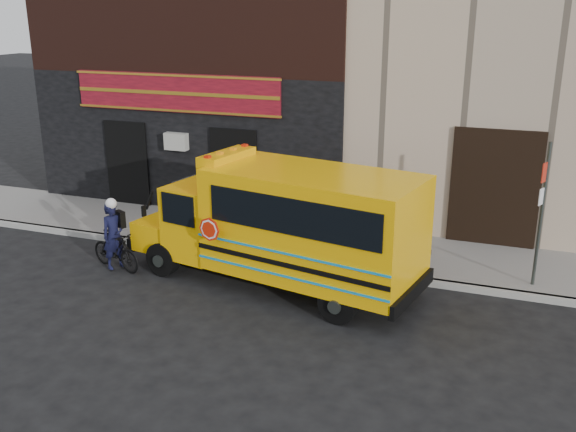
# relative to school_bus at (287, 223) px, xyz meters

# --- Properties ---
(ground) EXTENTS (120.00, 120.00, 0.00)m
(ground) POSITION_rel_school_bus_xyz_m (0.14, -1.44, -1.51)
(ground) COLOR black
(ground) RESTS_ON ground
(curb) EXTENTS (40.00, 0.20, 0.15)m
(curb) POSITION_rel_school_bus_xyz_m (0.14, 1.16, -1.43)
(curb) COLOR #9B9A95
(curb) RESTS_ON ground
(sidewalk) EXTENTS (40.00, 3.00, 0.15)m
(sidewalk) POSITION_rel_school_bus_xyz_m (0.14, 2.66, -1.43)
(sidewalk) COLOR gray
(sidewalk) RESTS_ON ground
(building) EXTENTS (20.00, 10.70, 12.00)m
(building) POSITION_rel_school_bus_xyz_m (0.09, 9.01, 4.62)
(building) COLOR tan
(building) RESTS_ON sidewalk
(school_bus) EXTENTS (7.18, 3.43, 2.92)m
(school_bus) POSITION_rel_school_bus_xyz_m (0.00, 0.00, 0.00)
(school_bus) COLOR black
(school_bus) RESTS_ON ground
(sign_pole) EXTENTS (0.14, 0.28, 3.36)m
(sign_pole) POSITION_rel_school_bus_xyz_m (5.20, 1.66, 0.33)
(sign_pole) COLOR #383E3A
(sign_pole) RESTS_ON ground
(bicycle) EXTENTS (1.65, 0.87, 0.95)m
(bicycle) POSITION_rel_school_bus_xyz_m (-4.21, -0.44, -1.03)
(bicycle) COLOR black
(bicycle) RESTS_ON ground
(cyclist) EXTENTS (0.60, 0.70, 1.62)m
(cyclist) POSITION_rel_school_bus_xyz_m (-4.20, -0.46, -0.70)
(cyclist) COLOR black
(cyclist) RESTS_ON ground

